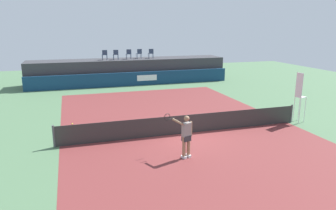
# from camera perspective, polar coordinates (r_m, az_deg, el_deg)

# --- Properties ---
(ground_plane) EXTENTS (48.00, 48.00, 0.00)m
(ground_plane) POSITION_cam_1_polar(r_m,az_deg,el_deg) (18.71, 0.00, -2.19)
(ground_plane) COLOR #4C704C
(court_inner) EXTENTS (12.00, 22.00, 0.00)m
(court_inner) POSITION_cam_1_polar(r_m,az_deg,el_deg) (16.01, 3.22, -5.05)
(court_inner) COLOR maroon
(court_inner) RESTS_ON ground
(sponsor_wall) EXTENTS (18.00, 0.22, 1.20)m
(sponsor_wall) POSITION_cam_1_polar(r_m,az_deg,el_deg) (28.54, -6.31, 4.64)
(sponsor_wall) COLOR navy
(sponsor_wall) RESTS_ON ground
(spectator_platform) EXTENTS (18.00, 2.80, 2.20)m
(spectator_platform) POSITION_cam_1_polar(r_m,az_deg,el_deg) (30.21, -7.01, 6.11)
(spectator_platform) COLOR #38383D
(spectator_platform) RESTS_ON ground
(spectator_chair_far_left) EXTENTS (0.44, 0.44, 0.89)m
(spectator_chair_far_left) POSITION_cam_1_polar(r_m,az_deg,el_deg) (29.43, -11.25, 8.86)
(spectator_chair_far_left) COLOR #2D3D56
(spectator_chair_far_left) RESTS_ON spectator_platform
(spectator_chair_left) EXTENTS (0.46, 0.46, 0.89)m
(spectator_chair_left) POSITION_cam_1_polar(r_m,az_deg,el_deg) (29.47, -9.31, 8.95)
(spectator_chair_left) COLOR #2D3D56
(spectator_chair_left) RESTS_ON spectator_platform
(spectator_chair_center) EXTENTS (0.45, 0.45, 0.89)m
(spectator_chair_center) POSITION_cam_1_polar(r_m,az_deg,el_deg) (29.89, -7.03, 9.10)
(spectator_chair_center) COLOR #2D3D56
(spectator_chair_center) RESTS_ON spectator_platform
(spectator_chair_right) EXTENTS (0.48, 0.48, 0.89)m
(spectator_chair_right) POSITION_cam_1_polar(r_m,az_deg,el_deg) (30.21, -5.18, 9.20)
(spectator_chair_right) COLOR #2D3D56
(spectator_chair_right) RESTS_ON spectator_platform
(spectator_chair_far_right) EXTENTS (0.46, 0.46, 0.89)m
(spectator_chair_far_right) POSITION_cam_1_polar(r_m,az_deg,el_deg) (30.31, -3.07, 9.25)
(spectator_chair_far_right) COLOR #2D3D56
(spectator_chair_far_right) RESTS_ON spectator_platform
(umpire_chair) EXTENTS (0.51, 0.51, 2.76)m
(umpire_chair) POSITION_cam_1_polar(r_m,az_deg,el_deg) (18.86, 22.45, 1.83)
(umpire_chair) COLOR white
(umpire_chair) RESTS_ON ground
(tennis_net) EXTENTS (12.40, 0.02, 0.95)m
(tennis_net) POSITION_cam_1_polar(r_m,az_deg,el_deg) (15.86, 3.24, -3.44)
(tennis_net) COLOR #2D2D2D
(tennis_net) RESTS_ON ground
(net_post_near) EXTENTS (0.10, 0.10, 1.00)m
(net_post_near) POSITION_cam_1_polar(r_m,az_deg,el_deg) (14.94, -19.73, -5.29)
(net_post_near) COLOR #4C4C51
(net_post_near) RESTS_ON ground
(net_post_far) EXTENTS (0.10, 0.10, 1.00)m
(net_post_far) POSITION_cam_1_polar(r_m,az_deg,el_deg) (18.87, 21.17, -1.45)
(net_post_far) COLOR #4C4C51
(net_post_far) RESTS_ON ground
(tennis_player) EXTENTS (0.97, 1.09, 1.77)m
(tennis_player) POSITION_cam_1_polar(r_m,az_deg,el_deg) (12.88, 3.20, -5.38)
(tennis_player) COLOR white
(tennis_player) RESTS_ON court_inner
(tennis_ball) EXTENTS (0.07, 0.07, 0.07)m
(tennis_ball) POSITION_cam_1_polar(r_m,az_deg,el_deg) (18.11, -16.73, -3.24)
(tennis_ball) COLOR #D8EA33
(tennis_ball) RESTS_ON court_inner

